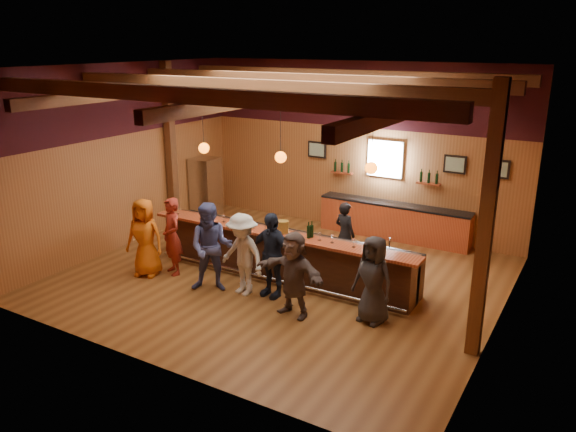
% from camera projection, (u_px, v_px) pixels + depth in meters
% --- Properties ---
extents(room, '(9.04, 9.00, 4.52)m').
position_uv_depth(room, '(282.00, 132.00, 11.42)').
color(room, brown).
rests_on(room, ground).
extents(bar_counter, '(6.30, 1.07, 1.11)m').
position_uv_depth(bar_counter, '(285.00, 254.00, 12.30)').
color(bar_counter, black).
rests_on(bar_counter, ground).
extents(back_bar_cabinet, '(4.00, 0.52, 0.95)m').
position_uv_depth(back_bar_cabinet, '(393.00, 221.00, 14.68)').
color(back_bar_cabinet, maroon).
rests_on(back_bar_cabinet, ground).
extents(window, '(0.95, 0.09, 0.95)m').
position_uv_depth(window, '(385.00, 159.00, 14.59)').
color(window, silver).
rests_on(window, room).
extents(framed_pictures, '(5.35, 0.05, 0.45)m').
position_uv_depth(framed_pictures, '(418.00, 160.00, 14.15)').
color(framed_pictures, black).
rests_on(framed_pictures, room).
extents(wine_shelves, '(3.00, 0.18, 0.30)m').
position_uv_depth(wine_shelves, '(383.00, 175.00, 14.66)').
color(wine_shelves, maroon).
rests_on(wine_shelves, room).
extents(pendant_lights, '(4.24, 0.24, 1.37)m').
position_uv_depth(pendant_lights, '(281.00, 157.00, 11.53)').
color(pendant_lights, black).
rests_on(pendant_lights, room).
extents(stainless_fridge, '(0.70, 0.70, 1.80)m').
position_uv_depth(stainless_fridge, '(206.00, 189.00, 16.19)').
color(stainless_fridge, silver).
rests_on(stainless_fridge, ground).
extents(customer_orange, '(0.97, 0.76, 1.75)m').
position_uv_depth(customer_orange, '(145.00, 238.00, 12.28)').
color(customer_orange, orange).
rests_on(customer_orange, ground).
extents(customer_redvest, '(0.76, 0.67, 1.74)m').
position_uv_depth(customer_redvest, '(172.00, 236.00, 12.35)').
color(customer_redvest, maroon).
rests_on(customer_redvest, ground).
extents(customer_denim, '(1.14, 1.05, 1.88)m').
position_uv_depth(customer_denim, '(211.00, 247.00, 11.50)').
color(customer_denim, '#4A5494').
rests_on(customer_denim, ground).
extents(customer_white, '(1.22, 0.86, 1.72)m').
position_uv_depth(customer_white, '(242.00, 254.00, 11.35)').
color(customer_white, silver).
rests_on(customer_white, ground).
extents(customer_navy, '(1.08, 0.56, 1.77)m').
position_uv_depth(customer_navy, '(271.00, 255.00, 11.26)').
color(customer_navy, '#1A2235').
rests_on(customer_navy, ground).
extents(customer_brown, '(1.60, 0.73, 1.66)m').
position_uv_depth(customer_brown, '(294.00, 274.00, 10.47)').
color(customer_brown, '#584A47').
rests_on(customer_brown, ground).
extents(customer_dark, '(0.91, 0.70, 1.66)m').
position_uv_depth(customer_dark, '(373.00, 280.00, 10.22)').
color(customer_dark, '#28272A').
rests_on(customer_dark, ground).
extents(bartender, '(0.64, 0.51, 1.52)m').
position_uv_depth(bartender, '(345.00, 234.00, 12.83)').
color(bartender, black).
rests_on(bartender, ground).
extents(ice_bucket, '(0.24, 0.24, 0.26)m').
position_uv_depth(ice_bucket, '(283.00, 227.00, 11.84)').
color(ice_bucket, brown).
rests_on(ice_bucket, bar_counter).
extents(bottle_a, '(0.07, 0.07, 0.35)m').
position_uv_depth(bottle_a, '(312.00, 231.00, 11.55)').
color(bottle_a, black).
rests_on(bottle_a, bar_counter).
extents(bottle_b, '(0.08, 0.08, 0.35)m').
position_uv_depth(bottle_b, '(309.00, 232.00, 11.51)').
color(bottle_b, black).
rests_on(bottle_b, bar_counter).
extents(glass_a, '(0.09, 0.09, 0.19)m').
position_uv_depth(glass_a, '(177.00, 208.00, 13.10)').
color(glass_a, silver).
rests_on(glass_a, bar_counter).
extents(glass_b, '(0.08, 0.08, 0.17)m').
position_uv_depth(glass_b, '(200.00, 214.00, 12.73)').
color(glass_b, silver).
rests_on(glass_b, bar_counter).
extents(glass_c, '(0.08, 0.08, 0.17)m').
position_uv_depth(glass_c, '(224.00, 217.00, 12.53)').
color(glass_c, silver).
rests_on(glass_c, bar_counter).
extents(glass_d, '(0.08, 0.08, 0.18)m').
position_uv_depth(glass_d, '(232.00, 218.00, 12.42)').
color(glass_d, silver).
rests_on(glass_d, bar_counter).
extents(glass_e, '(0.07, 0.07, 0.16)m').
position_uv_depth(glass_e, '(253.00, 223.00, 12.11)').
color(glass_e, silver).
rests_on(glass_e, bar_counter).
extents(glass_f, '(0.08, 0.08, 0.17)m').
position_uv_depth(glass_f, '(320.00, 235.00, 11.38)').
color(glass_f, silver).
rests_on(glass_f, bar_counter).
extents(glass_g, '(0.08, 0.08, 0.19)m').
position_uv_depth(glass_g, '(332.00, 236.00, 11.24)').
color(glass_g, silver).
rests_on(glass_g, bar_counter).
extents(glass_h, '(0.08, 0.08, 0.18)m').
position_uv_depth(glass_h, '(354.00, 241.00, 11.01)').
color(glass_h, silver).
rests_on(glass_h, bar_counter).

